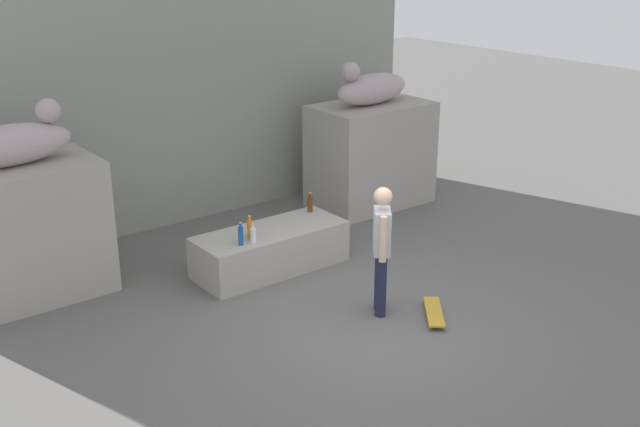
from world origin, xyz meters
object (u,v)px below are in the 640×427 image
object	(u,v)px
bottle_orange	(250,229)
bottle_clear	(253,235)
statue_reclining_left	(12,143)
bottle_blue	(241,235)
statue_reclining_right	(371,88)
skateboard	(434,312)
bottle_brown	(310,204)
skater	(382,245)

from	to	relation	value
bottle_orange	bottle_clear	distance (m)	0.16
statue_reclining_left	bottle_clear	bearing A→B (deg)	-35.92
bottle_blue	statue_reclining_right	bearing A→B (deg)	22.62
bottle_blue	bottle_clear	world-z (taller)	bottle_blue
statue_reclining_right	skateboard	world-z (taller)	statue_reclining_right
skateboard	bottle_orange	size ratio (longest dim) A/B	2.24
statue_reclining_right	bottle_clear	world-z (taller)	statue_reclining_right
statue_reclining_left	bottle_brown	xyz separation A→B (m)	(3.88, -1.03, -1.35)
skateboard	bottle_clear	bearing A→B (deg)	69.32
statue_reclining_left	bottle_blue	world-z (taller)	statue_reclining_left
statue_reclining_right	bottle_orange	size ratio (longest dim) A/B	5.01
skater	bottle_orange	size ratio (longest dim) A/B	5.05
bottle_blue	bottle_orange	world-z (taller)	bottle_orange
statue_reclining_left	skateboard	world-z (taller)	statue_reclining_left
statue_reclining_right	bottle_orange	bearing A→B (deg)	15.35
skateboard	bottle_clear	xyz separation A→B (m)	(-1.25, 2.21, 0.65)
statue_reclining_left	skater	bearing A→B (deg)	-48.82
statue_reclining_right	bottle_blue	world-z (taller)	statue_reclining_right
statue_reclining_left	bottle_clear	distance (m)	3.26
skater	bottle_blue	size ratio (longest dim) A/B	5.14
statue_reclining_right	skater	bearing A→B (deg)	43.88
statue_reclining_right	bottle_blue	xyz separation A→B (m)	(-3.60, -1.50, -1.34)
bottle_brown	bottle_clear	world-z (taller)	bottle_brown
statue_reclining_left	skateboard	xyz separation A→B (m)	(3.77, -3.75, -2.02)
skateboard	bottle_orange	bearing A→B (deg)	66.89
statue_reclining_left	bottle_orange	xyz separation A→B (m)	(2.57, -1.39, -1.34)
statue_reclining_right	bottle_brown	size ratio (longest dim) A/B	5.47
statue_reclining_right	bottle_brown	world-z (taller)	statue_reclining_right
bottle_brown	skateboard	bearing A→B (deg)	-92.13
skateboard	bottle_brown	distance (m)	2.80
statue_reclining_left	skateboard	distance (m)	5.69
statue_reclining_left	skater	size ratio (longest dim) A/B	0.98
bottle_brown	bottle_orange	size ratio (longest dim) A/B	0.91
bottle_orange	bottle_clear	world-z (taller)	bottle_orange
bottle_clear	statue_reclining_right	bearing A→B (deg)	24.07
skateboard	bottle_clear	size ratio (longest dim) A/B	2.69
statue_reclining_left	bottle_blue	xyz separation A→B (m)	(2.35, -1.51, -1.34)
skater	skateboard	xyz separation A→B (m)	(0.45, -0.52, -0.86)
bottle_blue	skateboard	bearing A→B (deg)	-57.64
bottle_brown	bottle_orange	xyz separation A→B (m)	(-1.30, -0.36, 0.01)
statue_reclining_right	bottle_clear	distance (m)	3.99
bottle_clear	statue_reclining_left	bearing A→B (deg)	148.70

